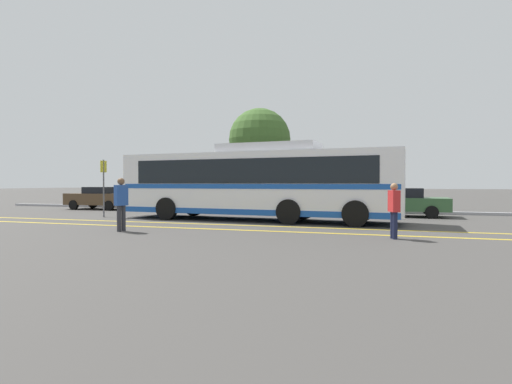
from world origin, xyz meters
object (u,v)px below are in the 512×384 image
(pedestrian_0, at_px, (394,207))
(tree_0, at_px, (260,139))
(parked_car_1, at_px, (196,199))
(bus_stop_sign, at_px, (104,181))
(parked_car_2, at_px, (280,199))
(pedestrian_1, at_px, (121,201))
(transit_bus, at_px, (256,182))
(parked_car_3, at_px, (400,202))
(parked_car_0, at_px, (101,198))

(pedestrian_0, xyz_separation_m, tree_0, (-8.68, 15.49, 3.89))
(parked_car_1, bearing_deg, tree_0, -15.07)
(bus_stop_sign, relative_size, tree_0, 0.39)
(parked_car_2, height_order, pedestrian_1, pedestrian_1)
(transit_bus, distance_m, pedestrian_0, 7.20)
(pedestrian_0, distance_m, pedestrian_1, 8.83)
(parked_car_3, bearing_deg, tree_0, 56.03)
(parked_car_1, relative_size, pedestrian_1, 2.32)
(transit_bus, distance_m, tree_0, 11.86)
(parked_car_0, relative_size, parked_car_1, 0.99)
(parked_car_0, height_order, parked_car_1, parked_car_0)
(parked_car_2, height_order, pedestrian_0, pedestrian_0)
(parked_car_0, distance_m, parked_car_1, 6.44)
(parked_car_3, distance_m, pedestrian_1, 13.29)
(pedestrian_0, relative_size, bus_stop_sign, 0.59)
(pedestrian_1, bearing_deg, tree_0, 22.82)
(transit_bus, relative_size, parked_car_3, 2.76)
(parked_car_1, distance_m, pedestrian_1, 10.02)
(transit_bus, height_order, parked_car_0, transit_bus)
(pedestrian_0, bearing_deg, parked_car_1, 29.94)
(bus_stop_sign, bearing_deg, parked_car_0, 43.45)
(parked_car_0, relative_size, pedestrian_0, 2.53)
(parked_car_3, relative_size, pedestrian_1, 2.56)
(pedestrian_0, height_order, pedestrian_1, pedestrian_1)
(pedestrian_1, height_order, tree_0, tree_0)
(transit_bus, bearing_deg, parked_car_2, 3.80)
(parked_car_1, relative_size, tree_0, 0.60)
(parked_car_0, distance_m, parked_car_3, 17.75)
(pedestrian_0, bearing_deg, pedestrian_1, 75.18)
(bus_stop_sign, bearing_deg, parked_car_2, -52.52)
(parked_car_1, xyz_separation_m, parked_car_2, (5.14, -0.20, 0.09))
(parked_car_0, distance_m, pedestrian_0, 19.28)
(parked_car_2, distance_m, pedestrian_1, 10.16)
(parked_car_0, height_order, pedestrian_1, pedestrian_1)
(parked_car_2, distance_m, bus_stop_sign, 9.08)
(transit_bus, bearing_deg, bus_stop_sign, 98.56)
(pedestrian_1, relative_size, tree_0, 0.26)
(parked_car_2, relative_size, pedestrian_0, 2.55)
(pedestrian_0, height_order, tree_0, tree_0)
(pedestrian_1, xyz_separation_m, bus_stop_sign, (-4.32, 4.65, 0.69))
(parked_car_0, xyz_separation_m, pedestrian_0, (17.15, -8.81, 0.20))
(pedestrian_0, height_order, bus_stop_sign, bus_stop_sign)
(transit_bus, relative_size, parked_car_1, 3.04)
(parked_car_1, distance_m, tree_0, 7.90)
(transit_bus, relative_size, pedestrian_0, 7.80)
(parked_car_2, bearing_deg, transit_bus, -179.50)
(parked_car_0, xyz_separation_m, parked_car_3, (17.75, -0.18, -0.01))
(transit_bus, xyz_separation_m, parked_car_1, (-5.12, 4.59, -1.00))
(parked_car_0, bearing_deg, tree_0, -52.41)
(parked_car_2, bearing_deg, tree_0, 25.90)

